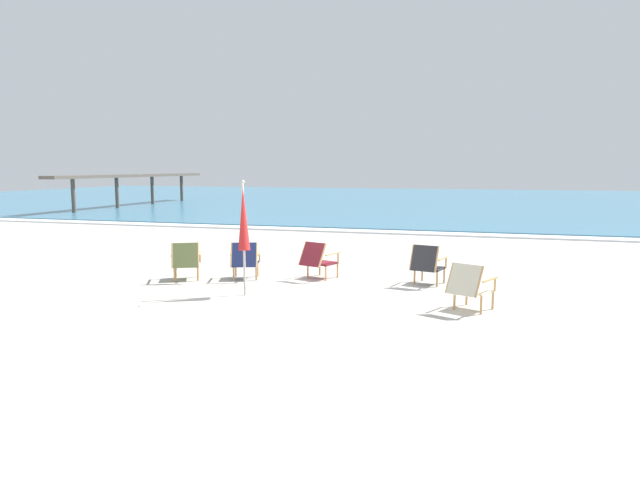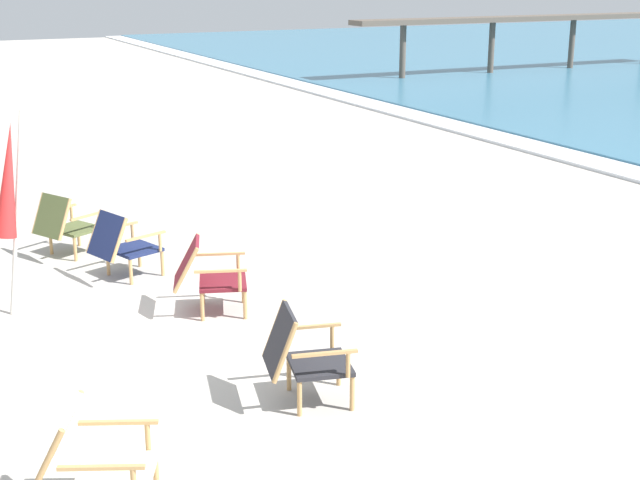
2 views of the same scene
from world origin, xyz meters
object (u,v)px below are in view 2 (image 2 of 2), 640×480
at_px(beach_chair_back_left, 65,223).
at_px(umbrella_furled_red, 8,182).
at_px(beach_chair_far_center, 122,243).
at_px(beach_chair_mid_center, 302,353).
at_px(beach_chair_back_right, 89,460).
at_px(beach_chair_front_right, 206,274).

distance_m(beach_chair_back_left, umbrella_furled_red, 2.08).
xyz_separation_m(beach_chair_far_center, umbrella_furled_red, (0.53, -1.22, 0.95)).
relative_size(beach_chair_mid_center, beach_chair_back_left, 0.91).
bearing_deg(beach_chair_mid_center, beach_chair_back_right, -65.30).
relative_size(beach_chair_back_right, umbrella_furled_red, 0.43).
height_order(beach_chair_mid_center, beach_chair_back_left, beach_chair_mid_center).
distance_m(beach_chair_far_center, beach_chair_back_left, 1.21).
xyz_separation_m(beach_chair_mid_center, umbrella_furled_red, (-3.15, -1.76, 0.95)).
xyz_separation_m(beach_chair_back_left, beach_chair_back_right, (5.69, -0.96, -0.00)).
height_order(beach_chair_mid_center, beach_chair_front_right, beach_chair_mid_center).
xyz_separation_m(beach_chair_front_right, beach_chair_far_center, (-1.43, -0.51, 0.00)).
xyz_separation_m(beach_chair_mid_center, beach_chair_back_left, (-4.81, -0.96, -0.00)).
bearing_deg(beach_chair_front_right, beach_chair_back_left, -160.01).
height_order(beach_chair_far_center, beach_chair_back_right, beach_chair_far_center).
bearing_deg(beach_chair_mid_center, beach_chair_back_left, -168.77).
bearing_deg(beach_chair_far_center, beach_chair_back_right, -16.78).
bearing_deg(umbrella_furled_red, beach_chair_back_right, -2.21).
height_order(beach_chair_far_center, umbrella_furled_red, umbrella_furled_red).
distance_m(beach_chair_front_right, beach_chair_back_left, 2.73).
relative_size(beach_chair_front_right, beach_chair_back_right, 0.99).
height_order(beach_chair_front_right, umbrella_furled_red, umbrella_furled_red).
distance_m(beach_chair_mid_center, beach_chair_back_right, 2.10).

